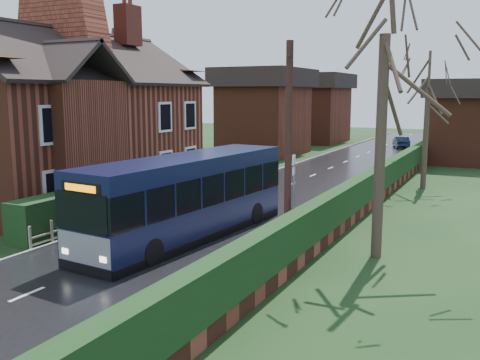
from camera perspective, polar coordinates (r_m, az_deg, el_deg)
The scene contains 18 objects.
ground at distance 20.29m, azimuth -8.99°, elevation -6.48°, with size 140.00×140.00×0.00m, color #243E1A.
road at distance 28.78m, azimuth 2.63°, elevation -1.68°, with size 6.00×100.00×0.02m, color black.
pavement at distance 27.36m, azimuth 10.80°, elevation -2.28°, with size 2.50×100.00×0.14m, color slate.
kerb_right at distance 27.70m, azimuth 8.41°, elevation -2.07°, with size 0.12×100.00×0.14m, color gray.
kerb_left at distance 30.11m, azimuth -2.68°, elevation -1.11°, with size 0.12×100.00×0.10m, color gray.
front_hedge at distance 26.29m, azimuth -9.65°, elevation -1.09°, with size 1.20×16.00×1.60m, color black.
picket_fence at distance 25.93m, azimuth -8.28°, elevation -1.99°, with size 0.10×16.00×0.90m, color gray, non-canonical shape.
right_wall_hedge at distance 26.82m, azimuth 14.04°, elevation -0.56°, with size 0.60×50.00×1.80m.
brick_house at distance 28.86m, azimuth -17.94°, elevation 6.65°, with size 9.30×14.60×10.30m.
bus at distance 20.27m, azimuth -5.69°, elevation -1.92°, with size 3.28×10.46×3.12m.
car_silver at distance 27.78m, azimuth -1.63°, elevation -0.59°, with size 1.68×4.18×1.42m, color #AEADB2.
car_green at distance 21.47m, azimuth -11.69°, elevation -3.78°, with size 1.93×4.75×1.38m, color black.
car_distant at distance 56.13m, azimuth 16.81°, elevation 3.87°, with size 1.23×3.54×1.17m, color black.
bus_stop_sign at distance 21.27m, azimuth 5.73°, elevation -0.06°, with size 0.17×0.47×3.09m.
telegraph_pole at distance 18.32m, azimuth 5.19°, elevation 3.51°, with size 0.30×0.92×7.19m.
tree_right_near at distance 18.18m, azimuth 15.30°, elevation 16.37°, with size 4.84×4.84×10.46m.
tree_right_far at distance 32.43m, azimuth 19.49°, elevation 9.95°, with size 4.26×4.26×8.23m.
tree_house_side at distance 38.36m, azimuth -13.30°, elevation 12.43°, with size 4.56×4.56×10.37m.
Camera 1 is at (11.44, -15.84, 5.46)m, focal length 40.00 mm.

